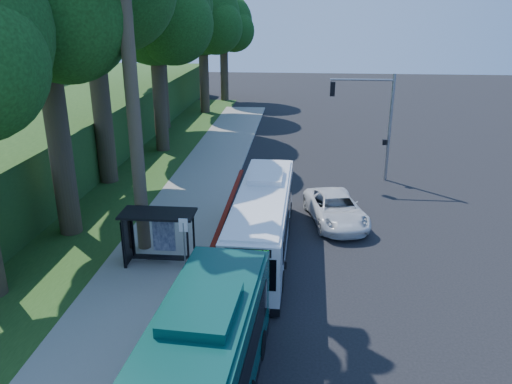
# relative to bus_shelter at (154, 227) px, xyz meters

# --- Properties ---
(ground) EXTENTS (140.00, 140.00, 0.00)m
(ground) POSITION_rel_bus_shelter_xyz_m (7.26, 2.86, -1.81)
(ground) COLOR black
(ground) RESTS_ON ground
(sidewalk) EXTENTS (4.50, 70.00, 0.12)m
(sidewalk) POSITION_rel_bus_shelter_xyz_m (-0.04, 2.86, -1.75)
(sidewalk) COLOR gray
(sidewalk) RESTS_ON ground
(red_curb) EXTENTS (0.25, 30.00, 0.13)m
(red_curb) POSITION_rel_bus_shelter_xyz_m (2.26, -1.14, -1.74)
(red_curb) COLOR maroon
(red_curb) RESTS_ON ground
(grass_verge) EXTENTS (8.00, 70.00, 0.06)m
(grass_verge) POSITION_rel_bus_shelter_xyz_m (-5.74, 7.86, -1.78)
(grass_verge) COLOR #234719
(grass_verge) RESTS_ON ground
(bus_shelter) EXTENTS (3.20, 1.51, 2.55)m
(bus_shelter) POSITION_rel_bus_shelter_xyz_m (0.00, 0.00, 0.00)
(bus_shelter) COLOR black
(bus_shelter) RESTS_ON ground
(stop_sign_pole) EXTENTS (0.35, 0.06, 3.17)m
(stop_sign_pole) POSITION_rel_bus_shelter_xyz_m (1.86, -2.14, 0.28)
(stop_sign_pole) COLOR gray
(stop_sign_pole) RESTS_ON ground
(traffic_signal_pole) EXTENTS (4.10, 0.30, 7.00)m
(traffic_signal_pole) POSITION_rel_bus_shelter_xyz_m (11.04, 12.86, 2.62)
(traffic_signal_pole) COLOR gray
(traffic_signal_pole) RESTS_ON ground
(tree_2) EXTENTS (8.82, 8.40, 15.12)m
(tree_2) POSITION_rel_bus_shelter_xyz_m (-4.64, 18.84, 8.67)
(tree_2) COLOR #382B1E
(tree_2) RESTS_ON ground
(tree_4) EXTENTS (8.40, 8.00, 14.14)m
(tree_4) POSITION_rel_bus_shelter_xyz_m (-4.14, 34.84, 7.92)
(tree_4) COLOR #382B1E
(tree_4) RESTS_ON ground
(tree_5) EXTENTS (7.35, 7.00, 12.86)m
(tree_5) POSITION_rel_bus_shelter_xyz_m (-3.16, 42.84, 7.16)
(tree_5) COLOR #382B1E
(tree_5) RESTS_ON ground
(white_bus) EXTENTS (2.55, 10.97, 3.26)m
(white_bus) POSITION_rel_bus_shelter_xyz_m (4.66, 1.75, -0.22)
(white_bus) COLOR white
(white_bus) RESTS_ON ground
(pickup) EXTENTS (3.66, 5.94, 1.54)m
(pickup) POSITION_rel_bus_shelter_xyz_m (8.29, 5.42, -1.04)
(pickup) COLOR silver
(pickup) RESTS_ON ground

